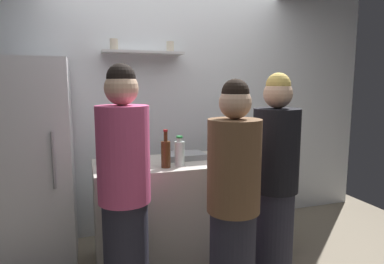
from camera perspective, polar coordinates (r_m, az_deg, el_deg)
back_wall_assembly at (r=3.57m, az=-4.02°, el=4.10°), size 4.80×0.32×2.60m
refrigerator at (r=3.15m, az=-25.08°, el=-4.92°), size 0.59×0.66×1.77m
counter at (r=3.08m, az=0.00°, el=-12.94°), size 1.69×0.66×0.89m
baking_pan at (r=3.00m, az=-1.23°, el=-4.10°), size 0.34×0.24×0.05m
utensil_holder at (r=2.86m, az=5.46°, el=-4.00°), size 0.11×0.11×0.22m
wine_bottle_amber_glass at (r=2.67m, az=-4.51°, el=-3.62°), size 0.08×0.08×0.31m
wine_bottle_pale_glass at (r=2.84m, az=-9.52°, el=-3.02°), size 0.06×0.06×0.30m
wine_bottle_green_glass at (r=2.93m, az=-14.27°, el=-3.06°), size 0.08×0.08×0.28m
water_bottle_plastic at (r=2.72m, az=-2.15°, el=-3.54°), size 0.08×0.08×0.25m
person_pink_top at (r=2.26m, az=-11.47°, el=-10.56°), size 0.34×0.34×1.69m
person_blonde at (r=2.58m, az=13.97°, el=-8.88°), size 0.34×0.34×1.64m
person_brown_jacket at (r=2.20m, az=7.08°, el=-12.46°), size 0.34×0.34×1.59m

